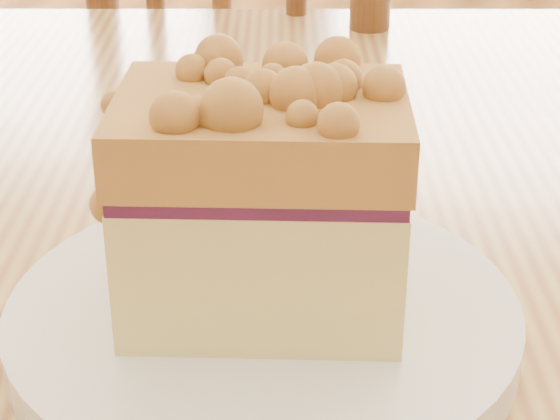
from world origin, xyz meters
name	(u,v)px	position (x,y,z in m)	size (l,w,h in m)	color
cafe_table_main	(29,305)	(0.08, 0.29, 0.65)	(1.38, 1.09, 0.75)	tan
cafe_chair_main	(305,166)	(0.13, 0.90, 0.50)	(0.58, 0.58, 0.99)	#5C2E19
plate	(263,320)	(0.29, 0.16, 0.76)	(0.24, 0.24, 0.02)	white
cake_slice	(260,191)	(0.29, 0.16, 0.83)	(0.15, 0.12, 0.12)	#DCC67C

